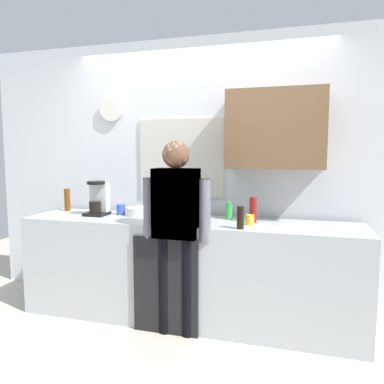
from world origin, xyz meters
The scene contains 16 objects.
ground_plane centered at (0.00, 0.00, 0.00)m, with size 8.00×8.00×0.00m, color beige.
kitchen_counter centered at (0.00, 0.30, 0.45)m, with size 3.01×0.64×0.90m, color #B2B7BC.
dishwasher_panel centered at (-0.09, -0.03, 0.41)m, with size 0.56×0.02×0.81m, color black.
back_wall_assembly centered at (0.09, 0.70, 1.36)m, with size 4.61×0.42×2.60m.
coffee_maker centered at (-0.91, 0.34, 1.05)m, with size 0.20×0.20×0.33m.
bottle_dark_sauce centered at (0.51, 0.07, 0.99)m, with size 0.06×0.06×0.18m, color black.
bottle_green_wine centered at (-0.09, 0.43, 1.05)m, with size 0.07×0.07×0.30m, color #195923.
bottle_amber_beer centered at (-1.35, 0.48, 1.02)m, with size 0.06×0.06×0.23m, color brown.
bottle_red_vinegar centered at (0.57, 0.38, 1.01)m, with size 0.06×0.06×0.22m, color maroon.
cup_yellow_cup centered at (0.56, 0.26, 0.95)m, with size 0.07×0.07×0.09m, color yellow.
cup_blue_mug centered at (-0.71, 0.42, 0.95)m, with size 0.08×0.08×0.10m, color #3351B2.
mixing_bowl centered at (-0.53, 0.41, 0.94)m, with size 0.22×0.22×0.08m, color white.
potted_plant centered at (0.15, 0.17, 1.04)m, with size 0.15×0.15×0.23m.
dish_soap centered at (0.35, 0.46, 0.98)m, with size 0.06×0.06×0.18m.
person_at_sink centered at (0.00, 0.00, 0.95)m, with size 0.57×0.22×1.60m.
person_guest centered at (0.00, 0.00, 0.95)m, with size 0.57×0.22×1.60m.
Camera 1 is at (0.94, -2.79, 1.51)m, focal length 34.42 mm.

